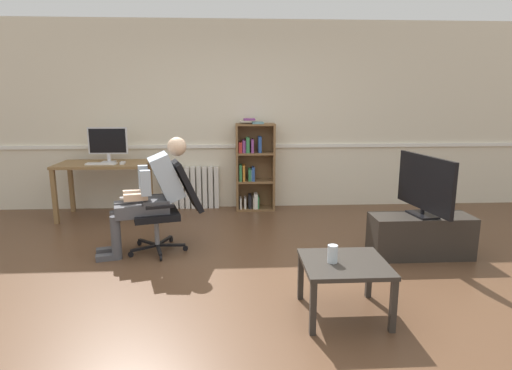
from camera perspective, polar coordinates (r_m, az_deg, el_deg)
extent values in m
plane|color=brown|center=(3.99, -1.49, -12.47)|extent=(18.00, 18.00, 0.00)
cube|color=beige|center=(6.29, -2.32, 9.20)|extent=(12.00, 0.10, 2.70)
cube|color=white|center=(6.26, -2.28, 5.24)|extent=(12.00, 0.03, 0.05)
cube|color=olive|center=(6.10, -25.48, -1.46)|extent=(0.06, 0.06, 0.72)
cube|color=olive|center=(5.76, -15.08, -1.41)|extent=(0.06, 0.06, 0.72)
cube|color=olive|center=(6.33, -14.01, -0.17)|extent=(0.06, 0.06, 0.72)
cube|color=olive|center=(6.64, -23.58, -0.28)|extent=(0.06, 0.06, 0.72)
cube|color=olive|center=(6.11, -19.88, 2.65)|extent=(1.20, 0.67, 0.04)
cube|color=silver|center=(6.15, -19.19, 2.97)|extent=(0.18, 0.14, 0.01)
cube|color=silver|center=(6.16, -19.18, 3.52)|extent=(0.04, 0.02, 0.10)
cube|color=silver|center=(6.13, -19.32, 5.65)|extent=(0.53, 0.02, 0.36)
cube|color=black|center=(6.12, -19.36, 5.64)|extent=(0.49, 0.00, 0.33)
cube|color=white|center=(5.97, -20.10, 2.70)|extent=(0.39, 0.12, 0.02)
cube|color=white|center=(5.92, -17.50, 2.85)|extent=(0.06, 0.10, 0.03)
cube|color=brown|center=(6.14, -2.57, 2.38)|extent=(0.03, 0.28, 1.26)
cube|color=brown|center=(6.17, 2.36, 2.42)|extent=(0.03, 0.28, 1.26)
cube|color=brown|center=(6.29, -0.17, 2.61)|extent=(0.53, 0.02, 1.26)
cube|color=brown|center=(6.28, -0.10, -3.15)|extent=(0.50, 0.28, 0.03)
cube|color=brown|center=(6.19, -0.10, 0.52)|extent=(0.50, 0.28, 0.03)
cube|color=brown|center=(6.12, -0.10, 4.30)|extent=(0.50, 0.28, 0.03)
cube|color=brown|center=(6.08, -0.10, 8.14)|extent=(0.50, 0.28, 0.03)
cube|color=white|center=(6.25, -2.07, -2.39)|extent=(0.03, 0.19, 0.15)
cube|color=#38844C|center=(6.15, -2.10, 1.68)|extent=(0.04, 0.19, 0.23)
cube|color=red|center=(6.09, -2.13, 5.10)|extent=(0.05, 0.19, 0.15)
cube|color=white|center=(6.26, -1.48, -2.35)|extent=(0.03, 0.19, 0.15)
cube|color=orange|center=(6.16, -1.66, 1.69)|extent=(0.03, 0.19, 0.23)
cube|color=#89428E|center=(6.11, -1.63, 5.24)|extent=(0.04, 0.19, 0.18)
cube|color=black|center=(6.26, -0.84, -2.17)|extent=(0.04, 0.19, 0.19)
cube|color=#38844C|center=(6.17, -0.89, 1.44)|extent=(0.04, 0.19, 0.17)
cube|color=#38844C|center=(6.09, -1.13, 5.42)|extent=(0.05, 0.19, 0.22)
cube|color=beige|center=(6.27, -0.34, -2.29)|extent=(0.02, 0.19, 0.16)
cube|color=#6699A3|center=(6.17, -0.64, 1.41)|extent=(0.04, 0.19, 0.17)
cube|color=#89428E|center=(6.09, -0.51, 5.29)|extent=(0.04, 0.19, 0.19)
cube|color=white|center=(6.24, -0.04, -2.10)|extent=(0.05, 0.19, 0.22)
cube|color=#2D519E|center=(6.15, -0.38, 1.52)|extent=(0.04, 0.19, 0.20)
cube|color=#2D519E|center=(6.11, 0.49, 5.49)|extent=(0.04, 0.19, 0.23)
cube|color=#38844C|center=(6.26, 0.17, -2.25)|extent=(0.05, 0.19, 0.17)
cube|color=#6699A3|center=(6.05, 0.24, 8.37)|extent=(0.16, 0.22, 0.02)
cube|color=beige|center=(6.06, -1.35, 8.60)|extent=(0.16, 0.22, 0.02)
cube|color=#89428E|center=(6.06, -0.90, 8.83)|extent=(0.16, 0.22, 0.02)
cube|color=white|center=(6.40, -12.27, -0.39)|extent=(0.07, 0.08, 0.63)
cube|color=white|center=(6.39, -11.51, -0.38)|extent=(0.07, 0.08, 0.63)
cube|color=white|center=(6.38, -10.75, -0.37)|extent=(0.07, 0.08, 0.63)
cube|color=white|center=(6.36, -9.98, -0.36)|extent=(0.07, 0.08, 0.63)
cube|color=white|center=(6.35, -9.21, -0.35)|extent=(0.07, 0.08, 0.63)
cube|color=white|center=(6.35, -8.44, -0.35)|extent=(0.07, 0.08, 0.63)
cube|color=white|center=(6.34, -7.66, -0.34)|extent=(0.07, 0.08, 0.63)
cube|color=white|center=(6.33, -6.89, -0.33)|extent=(0.07, 0.08, 0.63)
cube|color=white|center=(6.33, -6.11, -0.32)|extent=(0.07, 0.08, 0.63)
cube|color=white|center=(6.32, -5.33, -0.31)|extent=(0.07, 0.08, 0.63)
cube|color=black|center=(4.61, -12.92, -8.49)|extent=(0.11, 0.30, 0.02)
cylinder|color=black|center=(4.48, -12.69, -9.59)|extent=(0.04, 0.06, 0.06)
cube|color=black|center=(4.72, -11.32, -7.92)|extent=(0.30, 0.05, 0.02)
cylinder|color=black|center=(4.71, -9.48, -8.40)|extent=(0.06, 0.02, 0.06)
cube|color=black|center=(4.87, -12.22, -7.33)|extent=(0.14, 0.29, 0.02)
cylinder|color=black|center=(5.01, -11.36, -7.21)|extent=(0.04, 0.06, 0.06)
cube|color=black|center=(4.86, -14.30, -7.49)|extent=(0.26, 0.22, 0.02)
cylinder|color=black|center=(4.98, -15.41, -7.53)|extent=(0.06, 0.05, 0.06)
cube|color=black|center=(4.69, -14.80, -8.20)|extent=(0.27, 0.20, 0.02)
cylinder|color=black|center=(4.66, -16.50, -8.95)|extent=(0.06, 0.05, 0.06)
cylinder|color=gray|center=(4.70, -13.21, -6.04)|extent=(0.05, 0.05, 0.30)
cube|color=black|center=(4.64, -13.31, -3.87)|extent=(0.57, 0.57, 0.07)
cube|color=black|center=(4.62, -9.25, -0.07)|extent=(0.39, 0.50, 0.54)
cube|color=black|center=(4.86, -13.46, -1.40)|extent=(0.28, 0.12, 0.03)
cube|color=black|center=(4.36, -12.81, -2.91)|extent=(0.28, 0.12, 0.03)
cube|color=#4C4C51|center=(4.62, -13.38, -2.61)|extent=(0.34, 0.40, 0.14)
cube|color=#A3B2C1|center=(4.57, -11.97, 1.07)|extent=(0.44, 0.42, 0.52)
sphere|color=beige|center=(4.53, -10.59, 5.11)|extent=(0.20, 0.20, 0.20)
cube|color=white|center=(4.58, -16.92, -1.64)|extent=(0.15, 0.07, 0.02)
cube|color=#4C4C51|center=(4.71, -16.01, -2.85)|extent=(0.44, 0.24, 0.13)
cylinder|color=#4C4C51|center=(4.78, -18.35, -6.01)|extent=(0.10, 0.10, 0.46)
cube|color=#4C4C51|center=(4.84, -19.39, -8.32)|extent=(0.24, 0.15, 0.06)
cube|color=#4C4C51|center=(4.52, -15.88, -3.47)|extent=(0.44, 0.24, 0.13)
cylinder|color=#4C4C51|center=(4.59, -18.31, -6.76)|extent=(0.10, 0.10, 0.46)
cube|color=#4C4C51|center=(4.65, -19.40, -9.15)|extent=(0.24, 0.15, 0.06)
cube|color=#A3B2C1|center=(4.71, -14.94, 1.00)|extent=(0.12, 0.10, 0.26)
cube|color=beige|center=(4.67, -16.00, -1.07)|extent=(0.25, 0.13, 0.07)
cube|color=#A3B2C1|center=(4.39, -14.64, 0.25)|extent=(0.12, 0.10, 0.26)
cube|color=beige|center=(4.48, -15.87, -1.60)|extent=(0.25, 0.13, 0.07)
cube|color=#2D2823|center=(4.76, 21.25, -6.40)|extent=(1.03, 0.38, 0.44)
cube|color=black|center=(4.69, 21.46, -3.73)|extent=(0.25, 0.35, 0.02)
cylinder|color=black|center=(4.68, 21.49, -3.32)|extent=(0.04, 0.04, 0.05)
cube|color=black|center=(4.62, 21.78, 0.28)|extent=(0.18, 0.91, 0.55)
cube|color=white|center=(4.63, 22.00, 0.29)|extent=(0.13, 0.85, 0.51)
cube|color=#332D28|center=(3.10, 7.68, -16.14)|extent=(0.04, 0.04, 0.40)
cube|color=#332D28|center=(3.25, 17.98, -15.25)|extent=(0.04, 0.04, 0.40)
cube|color=#332D28|center=(3.71, 14.96, -11.56)|extent=(0.04, 0.04, 0.40)
cube|color=#332D28|center=(3.57, 6.03, -12.10)|extent=(0.04, 0.04, 0.40)
cube|color=#332D28|center=(3.31, 11.84, -10.32)|extent=(0.63, 0.60, 0.03)
cylinder|color=silver|center=(3.25, 10.27, -9.10)|extent=(0.08, 0.08, 0.13)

